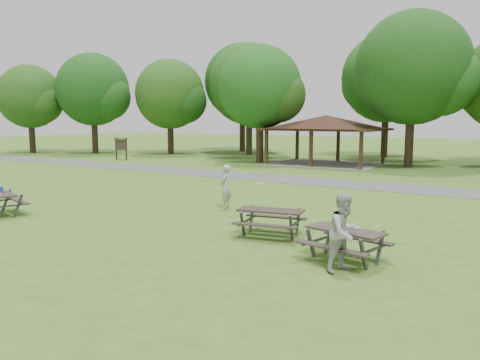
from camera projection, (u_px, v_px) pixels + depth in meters
name	position (u px, v px, depth m)	size (l,w,h in m)	color
ground	(140.00, 235.00, 14.08)	(160.00, 160.00, 0.00)	#3E661D
asphalt_path	(323.00, 182.00, 25.76)	(120.00, 3.20, 0.02)	#4C4C4F
pavilion	(326.00, 124.00, 35.85)	(8.60, 7.01, 3.76)	#3A2215
notice_board	(121.00, 145.00, 39.64)	(1.60, 0.30, 1.88)	#322012
tree_row_a	(94.00, 92.00, 46.61)	(7.56, 7.20, 9.97)	black
tree_row_b	(171.00, 96.00, 45.85)	(7.14, 6.80, 9.28)	black
tree_row_c	(250.00, 87.00, 44.90)	(8.19, 7.80, 10.67)	#302215
tree_row_d	(261.00, 90.00, 36.90)	(6.93, 6.60, 9.27)	#302215
tree_row_e	(414.00, 72.00, 32.95)	(8.40, 8.00, 11.02)	black
tree_deep_a	(243.00, 84.00, 49.35)	(8.40, 8.00, 11.38)	#332216
tree_deep_b	(388.00, 80.00, 41.76)	(8.40, 8.00, 11.13)	#311E16
tree_flank_left	(31.00, 98.00, 47.41)	(6.72, 6.40, 8.93)	black
picnic_table_middle	(271.00, 216.00, 13.86)	(2.20, 1.91, 0.83)	#2B231F
picnic_table_far	(345.00, 237.00, 11.42)	(2.15, 1.86, 0.82)	#322824
frisbee_in_flight	(260.00, 183.00, 14.96)	(0.38, 0.38, 0.02)	yellow
frisbee_thrower	(225.00, 187.00, 18.11)	(0.63, 0.41, 1.72)	#A5A5A8
frisbee_catcher	(345.00, 232.00, 10.61)	(0.89, 0.69, 1.82)	#AFAFB2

